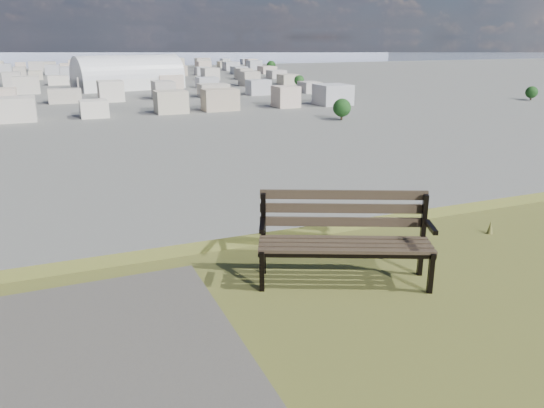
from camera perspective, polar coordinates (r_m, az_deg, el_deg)
name	(u,v)px	position (r m, az deg, el deg)	size (l,w,h in m)	color
park_bench	(344,233)	(5.65, 7.78, -3.09)	(1.87, 1.25, 0.94)	#403525
arena	(129,79)	(310.70, -15.16, 12.88)	(60.79, 36.34, 23.99)	silver
city_blocks	(53,74)	(397.00, -22.50, 12.75)	(395.00, 361.00, 7.00)	beige
city_trees	(1,82)	(322.48, -27.10, 11.61)	(406.52, 387.20, 9.98)	#34281A
bay_water	(48,56)	(902.24, -22.94, 14.43)	(2400.00, 700.00, 0.12)	#8B97B1
far_hills	(17,38)	(1405.95, -25.77, 15.77)	(2050.00, 340.00, 60.00)	#9EA4C4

